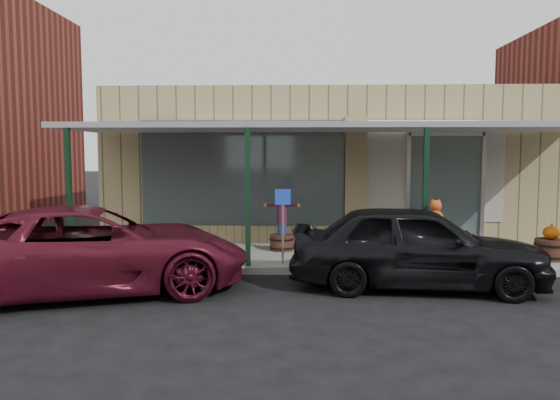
{
  "coord_description": "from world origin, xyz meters",
  "views": [
    {
      "loc": [
        -0.79,
        -8.91,
        2.51
      ],
      "look_at": [
        -1.16,
        2.6,
        1.48
      ],
      "focal_mm": 35.0,
      "sensor_mm": 36.0,
      "label": 1
    }
  ],
  "objects_px": {
    "barrel_scarecrow": "(282,230)",
    "car_maroon": "(91,249)",
    "handicap_sign": "(283,216)",
    "parked_sedan": "(417,246)",
    "barrel_pumpkin": "(551,247)"
  },
  "relations": [
    {
      "from": "barrel_scarecrow",
      "to": "car_maroon",
      "type": "height_order",
      "value": "barrel_scarecrow"
    },
    {
      "from": "barrel_scarecrow",
      "to": "handicap_sign",
      "type": "height_order",
      "value": "handicap_sign"
    },
    {
      "from": "handicap_sign",
      "to": "parked_sedan",
      "type": "distance_m",
      "value": 2.88
    },
    {
      "from": "barrel_scarecrow",
      "to": "barrel_pumpkin",
      "type": "bearing_deg",
      "value": 1.63
    },
    {
      "from": "barrel_scarecrow",
      "to": "parked_sedan",
      "type": "bearing_deg",
      "value": -38.11
    },
    {
      "from": "barrel_scarecrow",
      "to": "handicap_sign",
      "type": "bearing_deg",
      "value": -76.83
    },
    {
      "from": "barrel_pumpkin",
      "to": "barrel_scarecrow",
      "type": "bearing_deg",
      "value": 170.8
    },
    {
      "from": "parked_sedan",
      "to": "car_maroon",
      "type": "distance_m",
      "value": 5.87
    },
    {
      "from": "barrel_scarecrow",
      "to": "handicap_sign",
      "type": "xyz_separation_m",
      "value": [
        0.06,
        -1.55,
        0.52
      ]
    },
    {
      "from": "barrel_pumpkin",
      "to": "parked_sedan",
      "type": "distance_m",
      "value": 3.9
    },
    {
      "from": "parked_sedan",
      "to": "barrel_scarecrow",
      "type": "bearing_deg",
      "value": 46.45
    },
    {
      "from": "barrel_scarecrow",
      "to": "car_maroon",
      "type": "relative_size",
      "value": 0.26
    },
    {
      "from": "parked_sedan",
      "to": "car_maroon",
      "type": "relative_size",
      "value": 0.85
    },
    {
      "from": "barrel_pumpkin",
      "to": "handicap_sign",
      "type": "relative_size",
      "value": 0.51
    },
    {
      "from": "barrel_scarecrow",
      "to": "parked_sedan",
      "type": "distance_m",
      "value": 3.89
    }
  ]
}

